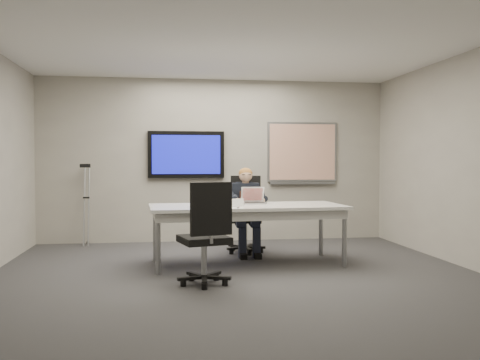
{
  "coord_description": "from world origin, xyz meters",
  "views": [
    {
      "loc": [
        -0.87,
        -6.25,
        1.38
      ],
      "look_at": [
        0.13,
        0.85,
        1.13
      ],
      "focal_mm": 40.0,
      "sensor_mm": 36.0,
      "label": 1
    }
  ],
  "objects": [
    {
      "name": "seated_person",
      "position": [
        0.33,
        1.51,
        0.52
      ],
      "size": [
        0.41,
        0.7,
        1.29
      ],
      "rotation": [
        0.0,
        0.0,
        -0.06
      ],
      "color": "#212537",
      "rests_on": "office_chair_far"
    },
    {
      "name": "conference_table",
      "position": [
        0.23,
        0.82,
        0.71
      ],
      "size": [
        2.64,
        1.21,
        0.8
      ],
      "rotation": [
        0.0,
        0.0,
        0.05
      ],
      "color": "white",
      "rests_on": "ground"
    },
    {
      "name": "name_tent",
      "position": [
        0.04,
        0.65,
        0.85
      ],
      "size": [
        0.26,
        0.14,
        0.1
      ],
      "primitive_type": null,
      "rotation": [
        0.0,
        0.0,
        0.3
      ],
      "color": "white",
      "rests_on": "conference_table"
    },
    {
      "name": "laptop",
      "position": [
        0.36,
        1.08,
        0.85
      ],
      "size": [
        0.33,
        0.31,
        0.23
      ],
      "rotation": [
        0.0,
        0.0,
        -0.02
      ],
      "color": "#B8B8BA",
      "rests_on": "conference_table"
    },
    {
      "name": "floor",
      "position": [
        0.0,
        0.0,
        0.0
      ],
      "size": [
        6.0,
        6.0,
        0.02
      ],
      "primitive_type": "cube",
      "color": "#343436",
      "rests_on": "ground"
    },
    {
      "name": "tv_display",
      "position": [
        -0.5,
        2.95,
        1.5
      ],
      "size": [
        1.3,
        0.09,
        0.8
      ],
      "color": "black",
      "rests_on": "wall_back"
    },
    {
      "name": "whiteboard",
      "position": [
        1.55,
        2.97,
        1.53
      ],
      "size": [
        1.25,
        0.08,
        1.1
      ],
      "color": "gray",
      "rests_on": "wall_back"
    },
    {
      "name": "ceiling",
      "position": [
        0.0,
        0.0,
        2.8
      ],
      "size": [
        6.0,
        6.0,
        0.02
      ],
      "primitive_type": "cube",
      "color": "white",
      "rests_on": "wall_back"
    },
    {
      "name": "office_chair_near",
      "position": [
        -0.42,
        -0.34,
        0.36
      ],
      "size": [
        0.67,
        0.67,
        1.16
      ],
      "rotation": [
        0.0,
        0.0,
        3.39
      ],
      "color": "black",
      "rests_on": "ground"
    },
    {
      "name": "wall_right",
      "position": [
        3.0,
        0.0,
        1.4
      ],
      "size": [
        0.02,
        6.0,
        2.8
      ],
      "primitive_type": "cube",
      "color": "#ACA89B",
      "rests_on": "ground"
    },
    {
      "name": "office_chair_far",
      "position": [
        0.34,
        1.76,
        0.36
      ],
      "size": [
        0.65,
        0.65,
        1.16
      ],
      "rotation": [
        0.0,
        0.0,
        -0.19
      ],
      "color": "black",
      "rests_on": "ground"
    },
    {
      "name": "pen",
      "position": [
        0.05,
        0.42,
        0.8
      ],
      "size": [
        0.05,
        0.14,
        0.01
      ],
      "primitive_type": "cylinder",
      "rotation": [
        0.0,
        1.57,
        1.29
      ],
      "color": "black",
      "rests_on": "conference_table"
    },
    {
      "name": "wall_front",
      "position": [
        0.0,
        -3.0,
        1.4
      ],
      "size": [
        6.0,
        0.02,
        2.8
      ],
      "primitive_type": "cube",
      "color": "#ACA89B",
      "rests_on": "ground"
    },
    {
      "name": "crutch",
      "position": [
        -2.15,
        2.8,
        0.69
      ],
      "size": [
        0.26,
        0.57,
        1.41
      ],
      "primitive_type": null,
      "rotation": [
        -0.18,
        0.0,
        -0.14
      ],
      "color": "#A5A8AC",
      "rests_on": "ground"
    },
    {
      "name": "wall_back",
      "position": [
        0.0,
        3.0,
        1.4
      ],
      "size": [
        6.0,
        0.02,
        2.8
      ],
      "primitive_type": "cube",
      "color": "#ACA89B",
      "rests_on": "ground"
    }
  ]
}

